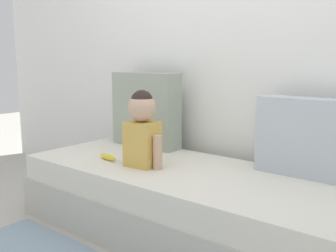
{
  "coord_description": "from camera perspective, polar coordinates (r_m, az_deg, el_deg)",
  "views": [
    {
      "loc": [
        1.32,
        -1.8,
        1.08
      ],
      "look_at": [
        -0.12,
        0.0,
        0.67
      ],
      "focal_mm": 41.01,
      "sensor_mm": 36.0,
      "label": 1
    }
  ],
  "objects": [
    {
      "name": "throw_pillow_right",
      "position": [
        2.29,
        19.44,
        -1.55
      ],
      "size": [
        0.51,
        0.16,
        0.44
      ],
      "primitive_type": "cube",
      "color": "#B2BCC6",
      "rests_on": "couch"
    },
    {
      "name": "ground_plane",
      "position": [
        2.48,
        2.27,
        -15.81
      ],
      "size": [
        12.0,
        12.0,
        0.0
      ],
      "primitive_type": "plane",
      "color": "#B2ADA3"
    },
    {
      "name": "banana",
      "position": [
        2.56,
        -8.95,
        -4.55
      ],
      "size": [
        0.17,
        0.07,
        0.04
      ],
      "primitive_type": "ellipsoid",
      "rotation": [
        0.0,
        0.0,
        -0.16
      ],
      "color": "yellow",
      "rests_on": "couch"
    },
    {
      "name": "back_wall",
      "position": [
        2.7,
        9.56,
        10.43
      ],
      "size": [
        5.36,
        0.1,
        2.22
      ],
      "primitive_type": "cube",
      "color": "white",
      "rests_on": "ground"
    },
    {
      "name": "toddler",
      "position": [
        2.35,
        -3.86,
        -0.19
      ],
      "size": [
        0.3,
        0.17,
        0.47
      ],
      "color": "gold",
      "rests_on": "couch"
    },
    {
      "name": "throw_pillow_left",
      "position": [
        2.89,
        -3.3,
        2.41
      ],
      "size": [
        0.56,
        0.16,
        0.56
      ],
      "primitive_type": "cube",
      "color": "#99A393",
      "rests_on": "couch"
    },
    {
      "name": "couch",
      "position": [
        2.4,
        2.3,
        -11.32
      ],
      "size": [
        2.16,
        0.85,
        0.42
      ],
      "color": "beige",
      "rests_on": "ground"
    }
  ]
}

